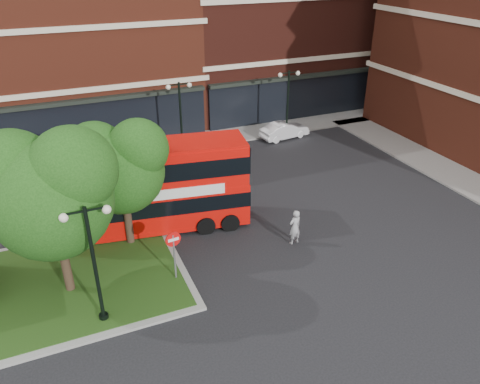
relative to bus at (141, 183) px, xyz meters
name	(u,v)px	position (x,y,z in m)	size (l,w,h in m)	color
ground	(239,287)	(2.52, -6.09, -2.58)	(120.00, 120.00, 0.00)	black
pavement_far	(148,148)	(2.52, 10.41, -2.52)	(44.00, 3.00, 0.12)	slate
terrace_far_left	(3,37)	(-5.48, 17.91, 4.42)	(26.00, 12.00, 14.00)	maroon
terrace_far_right	(279,7)	(16.52, 17.91, 5.42)	(18.00, 12.00, 16.00)	#471911
traffic_island	(32,292)	(-5.48, -3.09, -2.51)	(12.60, 7.60, 0.15)	gray
tree_island_west	(46,188)	(-4.07, -3.51, 2.21)	(5.40, 4.71, 7.21)	#2D2116
tree_island_east	(119,163)	(-1.06, -1.02, 1.66)	(4.46, 3.90, 6.29)	#2D2116
lamp_island	(94,260)	(-2.98, -5.89, 0.25)	(1.72, 0.36, 5.00)	black
lamp_far_left	(181,115)	(4.52, 8.41, 0.25)	(1.72, 0.36, 5.00)	black
lamp_far_right	(288,101)	(12.52, 8.41, 0.25)	(1.72, 0.36, 5.00)	black
bus	(141,183)	(0.00, 0.00, 0.00)	(10.54, 3.95, 3.93)	red
woman	(295,227)	(6.27, -4.09, -1.69)	(0.65, 0.43, 1.78)	gray
car_silver	(43,166)	(-4.42, 8.41, -1.86)	(1.69, 4.20, 1.43)	#B2B4B9
car_white	(284,130)	(12.36, 8.41, -1.97)	(1.30, 3.73, 1.23)	white
no_entry_sign	(174,247)	(0.25, -4.59, -0.86)	(0.67, 0.12, 2.41)	slate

